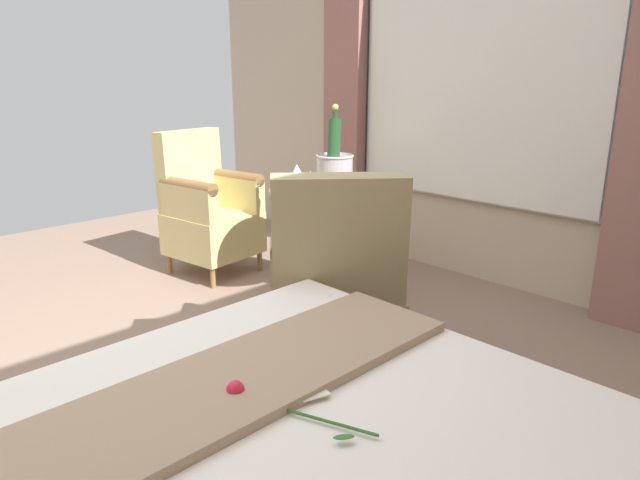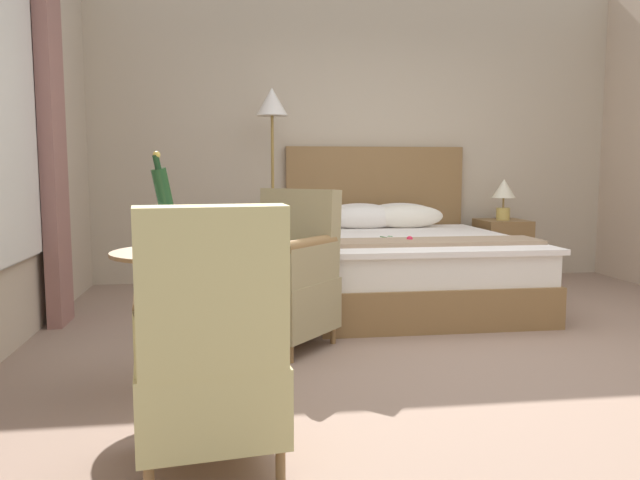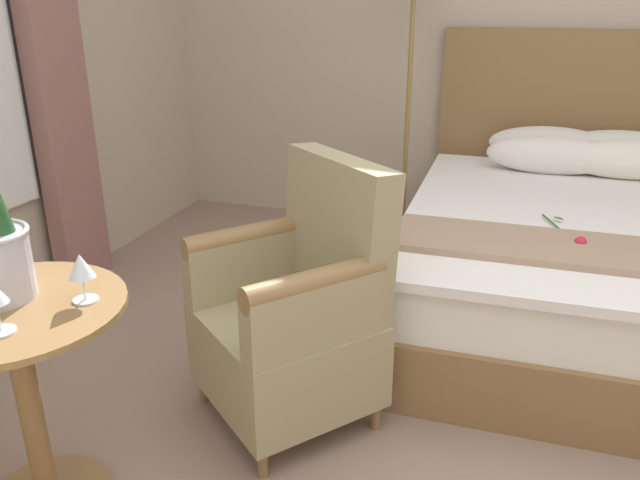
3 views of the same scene
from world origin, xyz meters
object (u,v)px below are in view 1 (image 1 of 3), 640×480
(wine_glass_near_bucket, at_px, (297,171))
(wine_glass_near_edge, at_px, (310,179))
(armchair_by_window, at_px, (335,291))
(armchair_facing_bed, at_px, (208,211))
(side_table_round, at_px, (322,233))
(champagne_bucket, at_px, (334,166))

(wine_glass_near_bucket, bearing_deg, wine_glass_near_edge, 66.47)
(wine_glass_near_edge, distance_m, armchair_by_window, 0.84)
(wine_glass_near_bucket, distance_m, armchair_by_window, 1.05)
(armchair_by_window, bearing_deg, armchair_facing_bed, -103.87)
(side_table_round, distance_m, armchair_by_window, 0.92)
(armchair_by_window, height_order, armchair_facing_bed, armchair_facing_bed)
(armchair_by_window, bearing_deg, champagne_bucket, -135.44)
(side_table_round, distance_m, wine_glass_near_bucket, 0.41)
(wine_glass_near_bucket, xyz_separation_m, wine_glass_near_edge, (0.10, 0.22, -0.00))
(side_table_round, distance_m, armchair_facing_bed, 0.97)
(champagne_bucket, xyz_separation_m, wine_glass_near_edge, (0.25, 0.06, -0.04))
(champagne_bucket, relative_size, armchair_by_window, 0.50)
(wine_glass_near_edge, relative_size, armchair_by_window, 0.15)
(side_table_round, height_order, champagne_bucket, champagne_bucket)
(wine_glass_near_bucket, bearing_deg, champagne_bucket, 133.77)
(side_table_round, bearing_deg, champagne_bucket, 151.27)
(side_table_round, distance_m, wine_glass_near_edge, 0.43)
(wine_glass_near_bucket, bearing_deg, armchair_by_window, 57.99)
(side_table_round, height_order, wine_glass_near_edge, wine_glass_near_edge)
(wine_glass_near_bucket, xyz_separation_m, armchair_facing_bed, (0.11, -0.83, -0.37))
(champagne_bucket, relative_size, armchair_facing_bed, 0.50)
(wine_glass_near_bucket, xyz_separation_m, armchair_by_window, (0.52, 0.83, -0.40))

